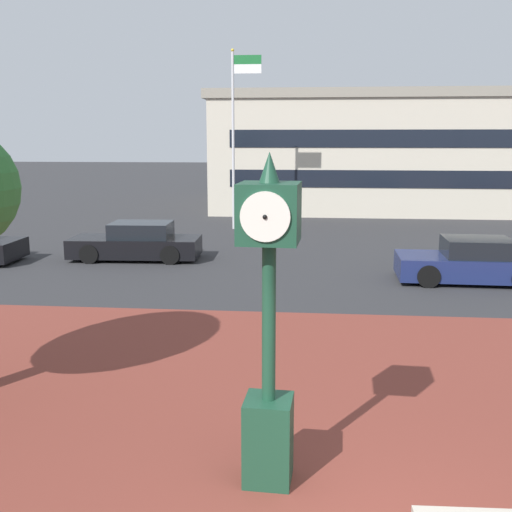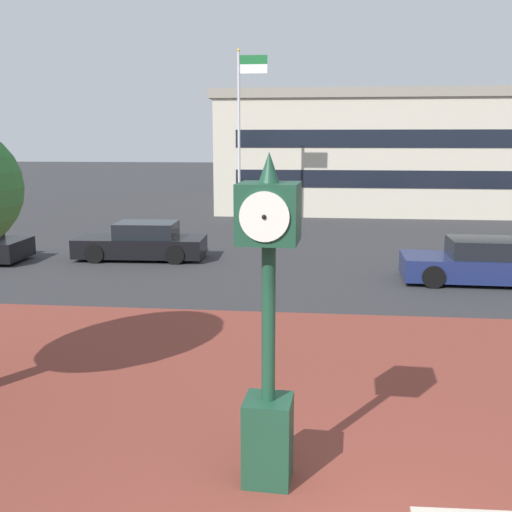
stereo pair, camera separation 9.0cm
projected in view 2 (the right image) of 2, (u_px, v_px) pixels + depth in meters
The scene contains 6 objects.
plaza_brick_paving at pixel (372, 452), 7.94m from camera, with size 44.00×12.79×0.01m, color brown.
street_clock at pixel (268, 329), 6.94m from camera, with size 0.71×0.79×3.95m.
car_street_near at pixel (142, 243), 20.65m from camera, with size 4.46×1.98×1.28m.
car_street_mid at pixel (476, 263), 17.26m from camera, with size 4.12×1.99×1.28m.
flagpole_primary at pixel (241, 128), 26.80m from camera, with size 1.34×0.14×7.96m.
civic_building at pixel (428, 151), 36.35m from camera, with size 24.73×12.88×6.65m.
Camera 2 is at (-0.76, -5.01, 4.09)m, focal length 42.03 mm.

